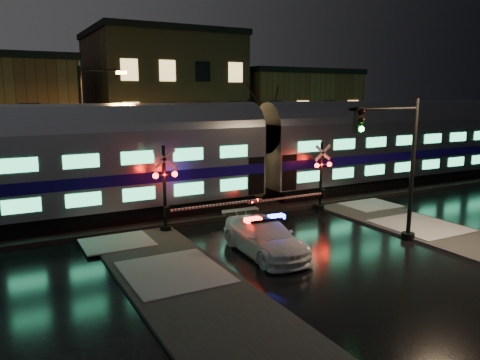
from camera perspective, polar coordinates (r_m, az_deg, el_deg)
name	(u,v)px	position (r m, az deg, el deg)	size (l,w,h in m)	color
ground	(278,231)	(23.15, 4.63, -6.19)	(120.00, 120.00, 0.00)	black
ballast	(231,207)	(27.29, -1.07, -3.32)	(90.00, 4.20, 0.24)	black
sidewalk_left	(208,306)	(15.26, -3.97, -15.03)	(4.00, 20.00, 0.12)	#2D2D2D
sidewalk_right	(474,244)	(23.40, 26.67, -6.97)	(4.00, 20.00, 0.12)	#2D2D2D
building_mid	(162,104)	(43.45, -9.45, 9.18)	(12.00, 11.00, 11.50)	brown
building_right	(285,117)	(48.86, 5.50, 7.63)	(12.00, 10.00, 8.50)	#543820
train	(260,150)	(27.61, 2.40, 3.72)	(51.00, 3.12, 5.92)	black
police_car	(265,237)	(19.65, 3.04, -6.96)	(2.31, 5.17, 1.64)	white
crossing_signal_right	(317,183)	(26.89, 9.33, -0.38)	(5.57, 0.65, 3.94)	black
crossing_signal_left	(172,197)	(22.74, -8.25, -2.02)	(5.97, 0.66, 4.22)	black
traffic_light	(397,168)	(21.57, 18.60, 1.38)	(4.16, 0.73, 6.43)	black
streetlight	(88,128)	(28.10, -18.07, 6.01)	(2.72, 0.28, 8.14)	black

